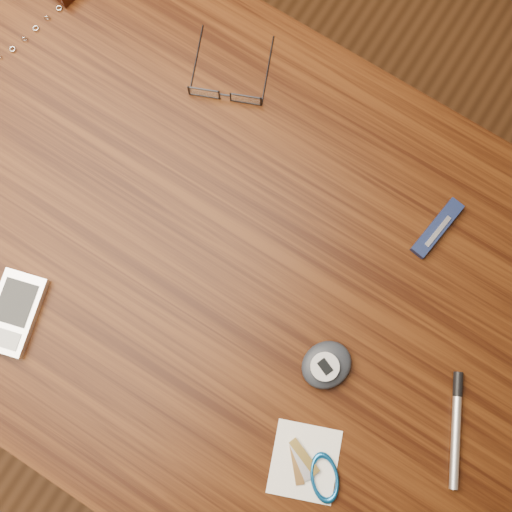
{
  "coord_description": "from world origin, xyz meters",
  "views": [
    {
      "loc": [
        0.14,
        -0.11,
        1.59
      ],
      "look_at": [
        0.05,
        0.03,
        0.76
      ],
      "focal_mm": 45.0,
      "sensor_mm": 36.0,
      "label": 1
    }
  ],
  "objects_px": {
    "pda_phone": "(14,313)",
    "pocket_knife": "(437,228)",
    "desk": "(216,267)",
    "eyeglasses": "(226,92)",
    "silver_pen": "(456,420)",
    "notepad_keys": "(315,470)",
    "pedometer": "(326,365)"
  },
  "relations": [
    {
      "from": "desk",
      "to": "silver_pen",
      "type": "relative_size",
      "value": 7.49
    },
    {
      "from": "pedometer",
      "to": "silver_pen",
      "type": "bearing_deg",
      "value": 9.6
    },
    {
      "from": "pda_phone",
      "to": "notepad_keys",
      "type": "distance_m",
      "value": 0.43
    },
    {
      "from": "pocket_knife",
      "to": "pedometer",
      "type": "bearing_deg",
      "value": -97.81
    },
    {
      "from": "desk",
      "to": "silver_pen",
      "type": "height_order",
      "value": "silver_pen"
    },
    {
      "from": "desk",
      "to": "pocket_knife",
      "type": "distance_m",
      "value": 0.32
    },
    {
      "from": "notepad_keys",
      "to": "silver_pen",
      "type": "xyz_separation_m",
      "value": [
        0.12,
        0.15,
        0.0
      ]
    },
    {
      "from": "notepad_keys",
      "to": "silver_pen",
      "type": "bearing_deg",
      "value": 51.07
    },
    {
      "from": "pocket_knife",
      "to": "silver_pen",
      "type": "relative_size",
      "value": 0.7
    },
    {
      "from": "notepad_keys",
      "to": "pocket_knife",
      "type": "distance_m",
      "value": 0.35
    },
    {
      "from": "desk",
      "to": "pda_phone",
      "type": "relative_size",
      "value": 8.48
    },
    {
      "from": "pda_phone",
      "to": "desk",
      "type": "bearing_deg",
      "value": 49.74
    },
    {
      "from": "silver_pen",
      "to": "pedometer",
      "type": "bearing_deg",
      "value": -170.4
    },
    {
      "from": "pda_phone",
      "to": "notepad_keys",
      "type": "bearing_deg",
      "value": 5.54
    },
    {
      "from": "desk",
      "to": "pocket_knife",
      "type": "relative_size",
      "value": 10.72
    },
    {
      "from": "pda_phone",
      "to": "pocket_knife",
      "type": "distance_m",
      "value": 0.57
    },
    {
      "from": "desk",
      "to": "pedometer",
      "type": "relative_size",
      "value": 12.0
    },
    {
      "from": "pocket_knife",
      "to": "desk",
      "type": "bearing_deg",
      "value": -141.28
    },
    {
      "from": "pda_phone",
      "to": "notepad_keys",
      "type": "xyz_separation_m",
      "value": [
        0.43,
        0.04,
        -0.0
      ]
    },
    {
      "from": "desk",
      "to": "pedometer",
      "type": "bearing_deg",
      "value": -12.27
    },
    {
      "from": "pda_phone",
      "to": "pedometer",
      "type": "xyz_separation_m",
      "value": [
        0.38,
        0.16,
        0.0
      ]
    },
    {
      "from": "pedometer",
      "to": "silver_pen",
      "type": "height_order",
      "value": "pedometer"
    },
    {
      "from": "eyeglasses",
      "to": "notepad_keys",
      "type": "height_order",
      "value": "eyeglasses"
    },
    {
      "from": "pedometer",
      "to": "pocket_knife",
      "type": "height_order",
      "value": "pedometer"
    },
    {
      "from": "notepad_keys",
      "to": "silver_pen",
      "type": "relative_size",
      "value": 0.9
    },
    {
      "from": "eyeglasses",
      "to": "pedometer",
      "type": "bearing_deg",
      "value": -38.2
    },
    {
      "from": "notepad_keys",
      "to": "pda_phone",
      "type": "bearing_deg",
      "value": -174.46
    },
    {
      "from": "pda_phone",
      "to": "pocket_knife",
      "type": "height_order",
      "value": "pda_phone"
    },
    {
      "from": "desk",
      "to": "eyeglasses",
      "type": "xyz_separation_m",
      "value": [
        -0.11,
        0.2,
        0.11
      ]
    },
    {
      "from": "eyeglasses",
      "to": "notepad_keys",
      "type": "xyz_separation_m",
      "value": [
        0.37,
        -0.36,
        -0.01
      ]
    },
    {
      "from": "eyeglasses",
      "to": "pocket_knife",
      "type": "distance_m",
      "value": 0.34
    },
    {
      "from": "pedometer",
      "to": "pocket_knife",
      "type": "distance_m",
      "value": 0.24
    }
  ]
}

